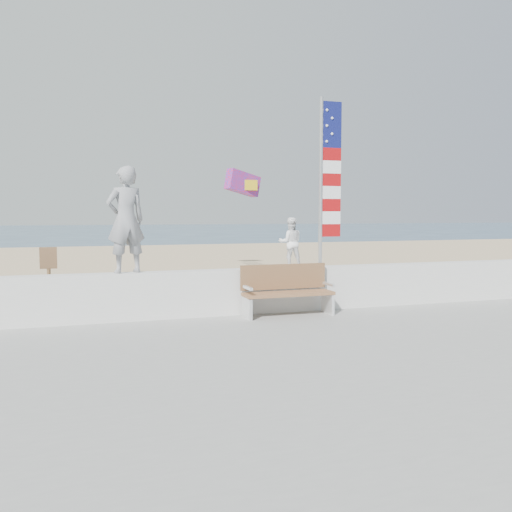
% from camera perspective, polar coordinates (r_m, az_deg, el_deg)
% --- Properties ---
extents(ground, '(220.00, 220.00, 0.00)m').
position_cam_1_polar(ground, '(9.17, 2.39, -9.30)').
color(ground, '#324D64').
rests_on(ground, ground).
extents(sand, '(90.00, 40.00, 0.08)m').
position_cam_1_polar(sand, '(17.74, -7.98, -2.55)').
color(sand, tan).
rests_on(sand, ground).
extents(boardwalk, '(50.00, 12.40, 0.10)m').
position_cam_1_polar(boardwalk, '(5.73, 17.36, -16.64)').
color(boardwalk, '#979792').
rests_on(boardwalk, sand).
extents(seawall, '(30.00, 0.35, 0.90)m').
position_cam_1_polar(seawall, '(10.91, -1.33, -3.72)').
color(seawall, silver).
rests_on(seawall, boardwalk).
extents(adult, '(0.82, 0.65, 1.98)m').
position_cam_1_polar(adult, '(10.36, -13.55, 3.73)').
color(adult, gray).
rests_on(adult, seawall).
extents(child, '(0.57, 0.49, 1.03)m').
position_cam_1_polar(child, '(11.15, 3.65, 1.43)').
color(child, white).
rests_on(child, seawall).
extents(bench, '(1.80, 0.57, 1.00)m').
position_cam_1_polar(bench, '(10.72, 3.24, -3.55)').
color(bench, '#956541').
rests_on(bench, boardwalk).
extents(flag, '(0.50, 0.08, 3.50)m').
position_cam_1_polar(flag, '(11.49, 7.42, 8.46)').
color(flag, silver).
rests_on(flag, seawall).
extents(parafoil_kite, '(0.92, 0.55, 0.62)m').
position_cam_1_polar(parafoil_kite, '(12.22, -1.30, 7.65)').
color(parafoil_kite, '#FF1C1F').
rests_on(parafoil_kite, ground).
extents(sign, '(0.32, 0.07, 1.46)m').
position_cam_1_polar(sign, '(11.27, -20.97, -2.14)').
color(sign, brown).
rests_on(sign, sand).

